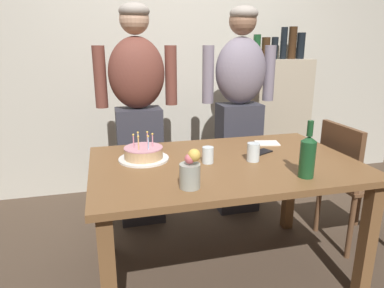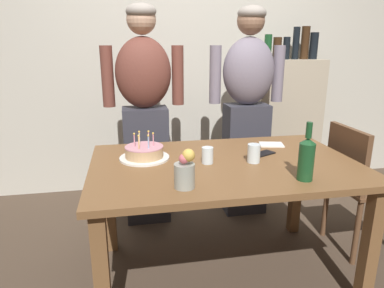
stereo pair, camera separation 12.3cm
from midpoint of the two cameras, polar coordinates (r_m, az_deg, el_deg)
The scene contains 14 objects.
ground_plane at distance 2.33m, azimuth 6.48°, elevation -20.44°, with size 10.00×10.00×0.00m, color #47382B.
back_wall at distance 3.38m, azimuth -0.74°, elevation 14.74°, with size 5.20×0.10×2.60m, color beige.
dining_table at distance 2.01m, azimuth 7.06°, elevation -5.59°, with size 1.50×0.96×0.74m.
birthday_cake at distance 2.02m, azimuth -6.14°, elevation -1.49°, with size 0.29×0.29×0.16m.
water_glass_near at distance 1.93m, azimuth 4.42°, elevation -1.93°, with size 0.06×0.06×0.09m, color silver.
water_glass_far at distance 1.99m, azimuth 11.90°, elevation -1.53°, with size 0.07×0.07×0.11m, color silver.
wine_bottle at distance 1.79m, azimuth 20.22°, elevation -2.16°, with size 0.08×0.08×0.29m.
cell_phone at distance 2.16m, azimuth 13.27°, elevation -1.55°, with size 0.14×0.07×0.01m, color black.
napkin_stack at distance 2.36m, azimuth 14.41°, elevation -0.10°, with size 0.15×0.11×0.01m, color white.
flower_vase at distance 1.60m, azimuth 1.13°, elevation -4.28°, with size 0.10×0.10×0.19m.
person_man_bearded at distance 2.65m, azimuth -6.45°, elevation 4.96°, with size 0.61×0.27×1.66m.
person_woman_cardigan at distance 2.83m, azimuth 10.27°, elevation 5.51°, with size 0.61×0.27×1.66m.
dining_chair at distance 2.60m, azimuth 26.82°, elevation -5.19°, with size 0.42×0.42×0.87m.
shelf_cabinet at distance 3.57m, azimuth 16.09°, elevation 3.58°, with size 0.65×0.30×1.54m.
Camera 2 is at (-0.53, -1.79, 1.39)m, focal length 32.36 mm.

